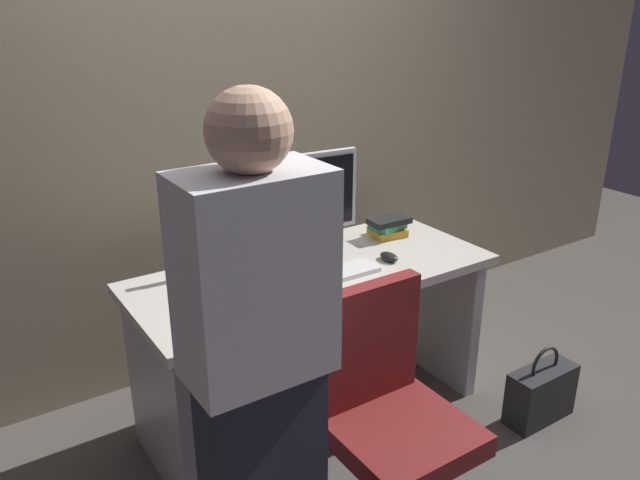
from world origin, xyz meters
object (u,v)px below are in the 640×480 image
Objects in this scene: cup_by_monitor at (201,268)px; cup_near_keyboard at (245,291)px; monitor at (302,199)px; mouse at (389,257)px; office_chair at (390,433)px; handbag at (541,393)px; keyboard at (331,276)px; desk at (314,316)px; book_stack at (388,227)px; person_at_desk at (259,374)px.

cup_near_keyboard is at bearing -81.29° from cup_by_monitor.
mouse is (0.27, -0.28, -0.24)m from monitor.
office_chair is 1.01m from cup_by_monitor.
handbag is at bearing -21.36° from cup_near_keyboard.
monitor is 5.97× the size of cup_near_keyboard.
cup_by_monitor reaches higher than handbag.
cup_near_keyboard is (-0.40, 0.00, 0.04)m from keyboard.
desk is 2.88× the size of monitor.
office_chair is 4.65× the size of book_stack.
mouse is at bearing 31.76° from person_at_desk.
handbag is at bearing 4.08° from person_at_desk.
monitor is 1.43× the size of handbag.
office_chair is at bearing -68.58° from cup_near_keyboard.
office_chair is (-0.15, -0.71, -0.09)m from desk.
office_chair is 1.08m from monitor.
person_at_desk is 4.34× the size of handbag.
keyboard is at bearing -99.10° from monitor.
cup_near_keyboard reaches higher than desk.
person_at_desk is 18.10× the size of cup_near_keyboard.
monitor reaches higher than desk.
office_chair is at bearing -72.66° from cup_by_monitor.
person_at_desk reaches higher than office_chair.
desk is 0.52m from monitor.
desk is at bearing 96.25° from keyboard.
mouse reaches higher than handbag.
cup_by_monitor is (-0.49, 0.01, -0.21)m from monitor.
person_at_desk reaches higher than desk.
keyboard reaches higher than desk.
person_at_desk reaches higher than keyboard.
book_stack is at bearing 51.72° from mouse.
cup_near_keyboard reaches higher than mouse.
desk is 0.26m from keyboard.
cup_near_keyboard is at bearing -163.68° from desk.
keyboard reaches higher than handbag.
handbag is (0.34, -0.73, -0.66)m from book_stack.
cup_by_monitor is 1.64m from handbag.
cup_near_keyboard is 0.45× the size of book_stack.
office_chair is 1.14m from book_stack.
desk is 18.55× the size of cup_by_monitor.
monitor reaches higher than office_chair.
person_at_desk is 3.03× the size of monitor.
person_at_desk is 0.64m from cup_near_keyboard.
cup_by_monitor is at bearing 178.72° from monitor.
handbag is at bearing -43.36° from mouse.
mouse is at bearing -128.28° from book_stack.
book_stack reaches higher than desk.
desk is 1.00m from person_at_desk.
office_chair reaches higher than cup_by_monitor.
handbag is (1.28, -0.79, -0.65)m from cup_by_monitor.
cup_by_monitor is at bearing 148.52° from handbag.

